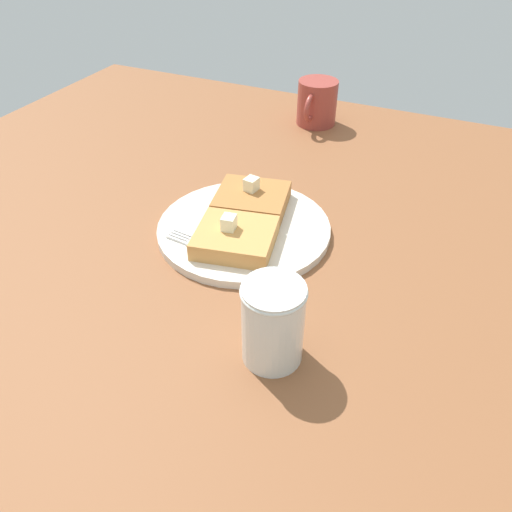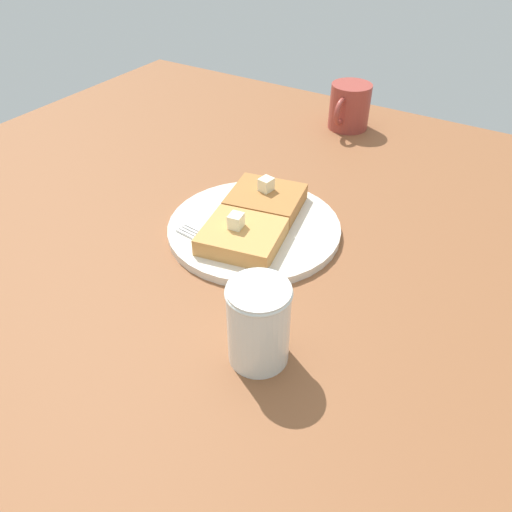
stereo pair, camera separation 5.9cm
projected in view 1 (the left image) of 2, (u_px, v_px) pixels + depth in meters
table_surface at (198, 247)px, 69.19cm from camera, size 114.99×114.99×2.02cm
plate at (244, 228)px, 69.81cm from camera, size 24.12×24.12×1.17cm
toast_slice_left at (252, 200)px, 72.46cm from camera, size 11.05×11.71×2.37cm
toast_slice_middle at (235, 238)px, 65.05cm from camera, size 11.05×11.71×2.37cm
butter_pat_primary at (251, 184)px, 71.76cm from camera, size 2.15×1.99×1.90cm
butter_pat_secondary at (229, 222)px, 64.20cm from camera, size 2.14×1.98×1.90cm
fork at (213, 249)px, 64.90cm from camera, size 3.07×16.06×0.36cm
syrup_jar at (273, 326)px, 50.12cm from camera, size 6.59×6.59×9.48cm
coffee_mug at (317, 103)px, 96.57cm from camera, size 10.43×7.65×8.44cm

